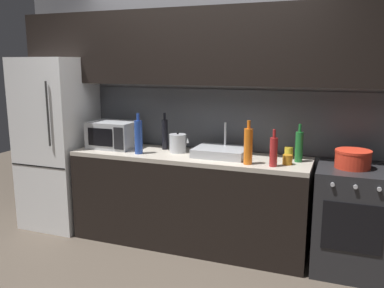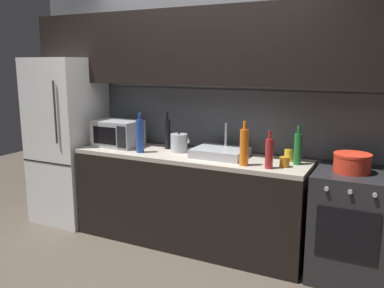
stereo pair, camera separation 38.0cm
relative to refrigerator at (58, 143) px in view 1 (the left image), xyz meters
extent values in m
cube|color=slate|center=(1.52, 0.40, 0.34)|extent=(4.01, 0.10, 2.50)
cube|color=#4C4F54|center=(1.52, 0.35, 0.29)|extent=(4.01, 0.01, 0.60)
cube|color=black|center=(1.52, 0.18, 0.99)|extent=(3.69, 0.34, 0.70)
cube|color=black|center=(1.52, 0.00, -0.48)|extent=(2.27, 0.60, 0.86)
cube|color=#B2A899|center=(1.52, 0.00, -0.03)|extent=(2.27, 0.60, 0.04)
cube|color=white|center=(0.00, 0.00, 0.00)|extent=(0.68, 0.66, 1.81)
cube|color=black|center=(0.00, -0.33, -0.18)|extent=(0.67, 0.00, 0.01)
cylinder|color=#333333|center=(0.19, -0.35, 0.36)|extent=(0.02, 0.02, 0.63)
cube|color=#232326|center=(2.99, 0.00, -0.46)|extent=(0.60, 0.60, 0.90)
cube|color=black|center=(2.99, -0.30, -0.41)|extent=(0.45, 0.01, 0.40)
cylinder|color=#B2B2B7|center=(2.83, -0.31, -0.08)|extent=(0.03, 0.02, 0.03)
cylinder|color=#B2B2B7|center=(2.99, -0.31, -0.08)|extent=(0.03, 0.02, 0.03)
cylinder|color=#B2B2B7|center=(3.16, -0.31, -0.08)|extent=(0.03, 0.02, 0.03)
cube|color=#A8AAAF|center=(0.68, 0.02, 0.13)|extent=(0.46, 0.34, 0.27)
cube|color=black|center=(0.64, -0.15, 0.13)|extent=(0.28, 0.01, 0.18)
cube|color=black|center=(0.85, -0.15, 0.13)|extent=(0.10, 0.01, 0.22)
cube|color=#ADAFB5|center=(1.83, 0.03, 0.03)|extent=(0.48, 0.38, 0.08)
cylinder|color=silver|center=(1.83, 0.16, 0.18)|extent=(0.02, 0.02, 0.22)
cylinder|color=#B7BABF|center=(1.38, 0.05, 0.08)|extent=(0.17, 0.17, 0.18)
sphere|color=black|center=(1.38, 0.05, 0.18)|extent=(0.02, 0.02, 0.02)
cone|color=#B7BABF|center=(1.49, 0.05, 0.12)|extent=(0.03, 0.03, 0.05)
cylinder|color=orange|center=(2.13, -0.18, 0.15)|extent=(0.08, 0.08, 0.31)
cylinder|color=orange|center=(2.13, -0.18, 0.34)|extent=(0.03, 0.03, 0.07)
cylinder|color=#234299|center=(1.06, -0.14, 0.15)|extent=(0.08, 0.08, 0.32)
cylinder|color=#234299|center=(1.06, -0.14, 0.35)|extent=(0.03, 0.03, 0.07)
cylinder|color=black|center=(1.21, 0.13, 0.14)|extent=(0.06, 0.06, 0.30)
cylinder|color=black|center=(1.21, 0.13, 0.33)|extent=(0.02, 0.02, 0.07)
cylinder|color=#1E6B2D|center=(2.53, 0.06, 0.13)|extent=(0.07, 0.07, 0.27)
cylinder|color=#1E6B2D|center=(2.53, 0.06, 0.30)|extent=(0.03, 0.03, 0.07)
cylinder|color=#A82323|center=(2.35, -0.18, 0.12)|extent=(0.07, 0.07, 0.24)
cylinder|color=#A82323|center=(2.35, -0.18, 0.27)|extent=(0.02, 0.02, 0.07)
cylinder|color=gold|center=(2.43, 0.16, 0.05)|extent=(0.08, 0.08, 0.10)
cylinder|color=#B27019|center=(2.45, -0.07, 0.04)|extent=(0.08, 0.08, 0.09)
cylinder|color=red|center=(2.97, 0.00, 0.06)|extent=(0.28, 0.28, 0.13)
cylinder|color=red|center=(2.97, 0.00, 0.14)|extent=(0.29, 0.29, 0.02)
camera|label=1|loc=(2.87, -3.49, 0.84)|focal=37.76mm
camera|label=2|loc=(3.22, -3.34, 0.84)|focal=37.76mm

